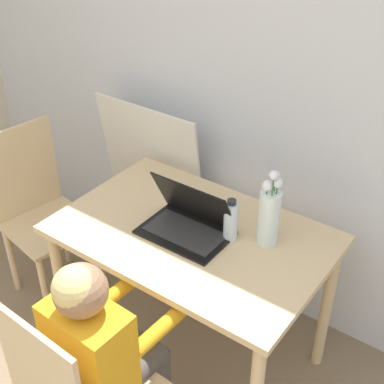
{
  "coord_description": "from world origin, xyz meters",
  "views": [
    {
      "loc": [
        0.8,
        0.21,
        2.1
      ],
      "look_at": [
        -0.25,
        1.66,
        0.94
      ],
      "focal_mm": 50.0,
      "sensor_mm": 36.0,
      "label": 1
    }
  ],
  "objects_px": {
    "chair_spare": "(41,214)",
    "person_seated": "(101,345)",
    "flower_vase": "(269,213)",
    "water_bottle": "(231,221)",
    "laptop": "(189,220)"
  },
  "relations": [
    {
      "from": "chair_spare",
      "to": "person_seated",
      "type": "distance_m",
      "value": 1.14
    },
    {
      "from": "person_seated",
      "to": "water_bottle",
      "type": "xyz_separation_m",
      "value": [
        0.11,
        0.65,
        0.19
      ]
    },
    {
      "from": "laptop",
      "to": "water_bottle",
      "type": "bearing_deg",
      "value": 18.64
    },
    {
      "from": "chair_spare",
      "to": "person_seated",
      "type": "bearing_deg",
      "value": -109.26
    },
    {
      "from": "person_seated",
      "to": "laptop",
      "type": "bearing_deg",
      "value": -81.86
    },
    {
      "from": "chair_spare",
      "to": "person_seated",
      "type": "relative_size",
      "value": 0.9
    },
    {
      "from": "laptop",
      "to": "flower_vase",
      "type": "distance_m",
      "value": 0.34
    },
    {
      "from": "chair_spare",
      "to": "laptop",
      "type": "xyz_separation_m",
      "value": [
        0.93,
        0.05,
        0.33
      ]
    },
    {
      "from": "person_seated",
      "to": "laptop",
      "type": "xyz_separation_m",
      "value": [
        -0.06,
        0.59,
        0.16
      ]
    },
    {
      "from": "person_seated",
      "to": "flower_vase",
      "type": "distance_m",
      "value": 0.8
    },
    {
      "from": "person_seated",
      "to": "chair_spare",
      "type": "bearing_deg",
      "value": -26.51
    },
    {
      "from": "laptop",
      "to": "chair_spare",
      "type": "bearing_deg",
      "value": -177.58
    },
    {
      "from": "water_bottle",
      "to": "chair_spare",
      "type": "bearing_deg",
      "value": -174.62
    },
    {
      "from": "flower_vase",
      "to": "water_bottle",
      "type": "height_order",
      "value": "flower_vase"
    },
    {
      "from": "person_seated",
      "to": "laptop",
      "type": "height_order",
      "value": "person_seated"
    }
  ]
}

